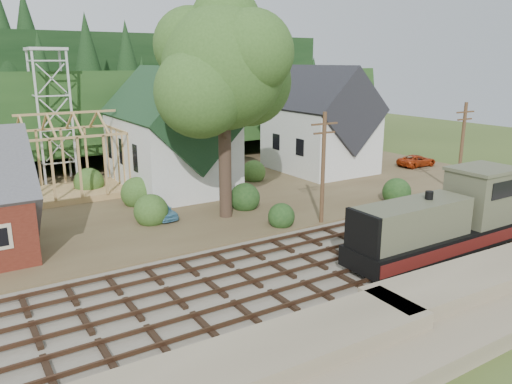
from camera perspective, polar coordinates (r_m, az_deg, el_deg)
ground at (r=27.67m, az=3.04°, el=-9.31°), size 140.00×140.00×0.00m
embankment at (r=22.10m, az=16.42°, el=-16.57°), size 64.00×5.00×1.60m
railroad_bed at (r=27.64m, az=3.04°, el=-9.15°), size 64.00×11.00×0.16m
village_flat at (r=42.73m, az=-11.01°, el=-0.61°), size 64.00×26.00×0.30m
hillside at (r=65.24m, az=-18.81°, el=4.01°), size 70.00×28.96×12.74m
ridge at (r=80.71m, az=-21.57°, el=5.69°), size 80.00×20.00×12.00m
church at (r=43.99m, az=-9.71°, el=6.58°), size 8.40×15.17×13.00m
farmhouse at (r=51.72m, az=7.31°, el=7.51°), size 8.40×10.80×10.60m
timber_frame at (r=44.17m, az=-20.41°, el=3.38°), size 8.20×6.20×6.99m
lattice_tower at (r=49.35m, az=-22.65°, el=12.21°), size 3.20×3.20×12.12m
big_tree at (r=34.99m, az=-3.54°, el=13.00°), size 10.90×8.40×14.70m
telegraph_pole_near at (r=34.40m, az=7.68°, el=2.84°), size 2.20×0.28×8.00m
telegraph_pole_far at (r=45.38m, az=22.45°, el=4.73°), size 2.20×0.28×8.00m
locomotive at (r=31.13m, az=20.63°, el=-3.25°), size 12.23×3.06×4.89m
car_blue at (r=36.51m, az=-10.90°, el=-2.04°), size 1.72×3.60×1.19m
car_red at (r=56.32m, az=17.90°, el=3.44°), size 4.50×2.16×1.24m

